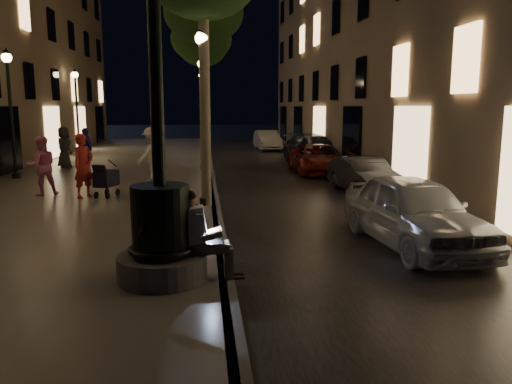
{
  "coord_description": "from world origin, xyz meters",
  "views": [
    {
      "loc": [
        -0.34,
        -5.63,
        2.89
      ],
      "look_at": [
        0.59,
        3.0,
        1.4
      ],
      "focal_mm": 35.0,
      "sensor_mm": 36.0,
      "label": 1
    }
  ],
  "objects": [
    {
      "name": "ground",
      "position": [
        0.0,
        15.0,
        0.0
      ],
      "size": [
        120.0,
        120.0,
        0.0
      ],
      "primitive_type": "plane",
      "color": "black",
      "rests_on": "ground"
    },
    {
      "name": "cobble_lane",
      "position": [
        3.0,
        15.0,
        0.01
      ],
      "size": [
        6.0,
        45.0,
        0.02
      ],
      "primitive_type": "cube",
      "color": "black",
      "rests_on": "ground"
    },
    {
      "name": "promenade",
      "position": [
        -4.0,
        15.0,
        0.1
      ],
      "size": [
        8.0,
        45.0,
        0.2
      ],
      "primitive_type": "cube",
      "color": "slate",
      "rests_on": "ground"
    },
    {
      "name": "curb_strip",
      "position": [
        0.0,
        15.0,
        0.1
      ],
      "size": [
        0.25,
        45.0,
        0.2
      ],
      "primitive_type": "cube",
      "color": "#59595B",
      "rests_on": "ground"
    },
    {
      "name": "building_right",
      "position": [
        10.0,
        18.0,
        7.5
      ],
      "size": [
        8.0,
        36.0,
        15.0
      ],
      "primitive_type": "cube",
      "color": "brown",
      "rests_on": "ground"
    },
    {
      "name": "fountain_lamppost",
      "position": [
        -1.0,
        2.0,
        1.21
      ],
      "size": [
        1.4,
        1.4,
        5.21
      ],
      "color": "#59595B",
      "rests_on": "promenade"
    },
    {
      "name": "seated_man_laptop",
      "position": [
        -0.39,
        2.0,
        0.94
      ],
      "size": [
        1.04,
        0.35,
        1.41
      ],
      "color": "tan",
      "rests_on": "promenade"
    },
    {
      "name": "tree_second",
      "position": [
        -0.2,
        14.0,
        6.33
      ],
      "size": [
        3.0,
        3.0,
        7.4
      ],
      "color": "#6B604C",
      "rests_on": "promenade"
    },
    {
      "name": "tree_third",
      "position": [
        -0.3,
        20.0,
        6.14
      ],
      "size": [
        3.0,
        3.0,
        7.2
      ],
      "color": "#6B604C",
      "rests_on": "promenade"
    },
    {
      "name": "tree_far",
      "position": [
        -0.22,
        26.0,
        6.43
      ],
      "size": [
        3.0,
        3.0,
        7.5
      ],
      "color": "#6B604C",
      "rests_on": "promenade"
    },
    {
      "name": "lamp_curb_a",
      "position": [
        -0.3,
        8.0,
        3.24
      ],
      "size": [
        0.36,
        0.36,
        4.81
      ],
      "color": "black",
      "rests_on": "promenade"
    },
    {
      "name": "lamp_curb_b",
      "position": [
        -0.3,
        16.0,
        3.24
      ],
      "size": [
        0.36,
        0.36,
        4.81
      ],
      "color": "black",
      "rests_on": "promenade"
    },
    {
      "name": "lamp_curb_c",
      "position": [
        -0.3,
        24.0,
        3.24
      ],
      "size": [
        0.36,
        0.36,
        4.81
      ],
      "color": "black",
      "rests_on": "promenade"
    },
    {
      "name": "lamp_curb_d",
      "position": [
        -0.3,
        32.0,
        3.24
      ],
      "size": [
        0.36,
        0.36,
        4.81
      ],
      "color": "black",
      "rests_on": "promenade"
    },
    {
      "name": "lamp_left_b",
      "position": [
        -7.4,
        14.0,
        3.24
      ],
      "size": [
        0.36,
        0.36,
        4.81
      ],
      "color": "black",
      "rests_on": "promenade"
    },
    {
      "name": "lamp_left_c",
      "position": [
        -7.4,
        24.0,
        3.24
      ],
      "size": [
        0.36,
        0.36,
        4.81
      ],
      "color": "black",
      "rests_on": "promenade"
    },
    {
      "name": "stroller",
      "position": [
        -3.22,
        9.51,
        0.76
      ],
      "size": [
        0.69,
        1.1,
        1.11
      ],
      "rotation": [
        0.0,
        0.0,
        -0.33
      ],
      "color": "black",
      "rests_on": "promenade"
    },
    {
      "name": "car_front",
      "position": [
        4.0,
        4.08,
        0.74
      ],
      "size": [
        2.08,
        4.47,
        1.48
      ],
      "primitive_type": "imported",
      "rotation": [
        0.0,
        0.0,
        0.08
      ],
      "color": "#B8BCC0",
      "rests_on": "ground"
    },
    {
      "name": "car_second",
      "position": [
        5.0,
        10.37,
        0.62
      ],
      "size": [
        1.62,
        3.85,
        1.24
      ],
      "primitive_type": "imported",
      "rotation": [
        0.0,
        0.0,
        0.08
      ],
      "color": "black",
      "rests_on": "ground"
    },
    {
      "name": "car_third",
      "position": [
        4.68,
        15.57,
        0.63
      ],
      "size": [
        2.24,
        4.6,
        1.26
      ],
      "primitive_type": "imported",
      "rotation": [
        0.0,
        0.0,
        -0.03
      ],
      "color": "maroon",
      "rests_on": "ground"
    },
    {
      "name": "car_rear",
      "position": [
        5.2,
        19.0,
        0.74
      ],
      "size": [
        2.56,
        5.3,
        1.49
      ],
      "primitive_type": "imported",
      "rotation": [
        0.0,
        0.0,
        0.09
      ],
      "color": "#292A2E",
      "rests_on": "ground"
    },
    {
      "name": "car_fifth",
      "position": [
        4.0,
        27.63,
        0.66
      ],
      "size": [
        1.55,
        4.07,
        1.32
      ],
      "primitive_type": "imported",
      "rotation": [
        0.0,
        0.0,
        0.04
      ],
      "color": "#AFAFAA",
      "rests_on": "ground"
    },
    {
      "name": "pedestrian_red",
      "position": [
        -3.85,
        9.5,
        1.15
      ],
      "size": [
        0.79,
        0.83,
        1.91
      ],
      "primitive_type": "imported",
      "rotation": [
        0.0,
        0.0,
        0.92
      ],
      "color": "red",
      "rests_on": "promenade"
    },
    {
      "name": "pedestrian_pink",
      "position": [
        -5.21,
        10.06,
        1.1
      ],
      "size": [
        1.08,
        0.98,
        1.81
      ],
      "primitive_type": "imported",
      "rotation": [
        0.0,
        0.0,
        3.56
      ],
      "color": "pink",
      "rests_on": "promenade"
    },
    {
      "name": "pedestrian_white",
      "position": [
        -2.16,
        12.83,
        1.17
      ],
      "size": [
        1.42,
        1.39,
        1.95
      ],
      "primitive_type": "imported",
      "rotation": [
        0.0,
        0.0,
        3.88
      ],
      "color": "white",
      "rests_on": "promenade"
    },
    {
      "name": "pedestrian_blue",
      "position": [
        -5.4,
        16.8,
        1.09
      ],
      "size": [
        0.95,
        1.1,
        1.78
      ],
      "primitive_type": "imported",
      "rotation": [
        0.0,
        0.0,
        5.32
      ],
      "color": "#2A2C9B",
      "rests_on": "promenade"
    },
    {
      "name": "pedestrian_dark",
      "position": [
        -6.43,
        17.21,
        1.11
      ],
      "size": [
        0.75,
        0.99,
        1.82
      ],
      "primitive_type": "imported",
      "rotation": [
        0.0,
        0.0,
        1.36
      ],
      "color": "#2F2F34",
      "rests_on": "promenade"
    },
    {
      "name": "bicycle",
      "position": [
        -1.12,
        6.04,
        0.61
      ],
      "size": [
        1.64,
        1.05,
        0.81
      ],
      "primitive_type": "imported",
      "rotation": [
        0.0,
        0.0,
        1.21
      ],
      "color": "black",
      "rests_on": "promenade"
    }
  ]
}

